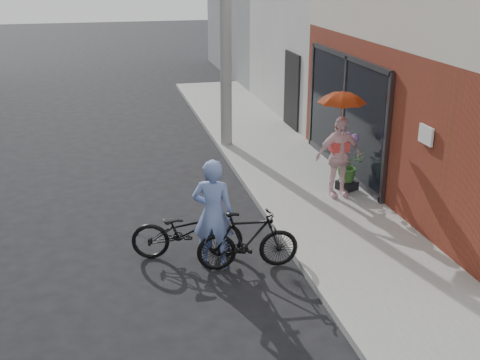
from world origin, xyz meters
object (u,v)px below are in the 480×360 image
object	(u,v)px
officer	(213,214)
bike_left	(187,231)
kimono_woman	(339,157)
utility_pole	(225,4)
bike_right	(248,240)
planter	(347,185)

from	to	relation	value
officer	bike_left	distance (m)	0.65
officer	kimono_woman	world-z (taller)	officer
utility_pole	bike_right	distance (m)	6.96
kimono_woman	planter	world-z (taller)	kimono_woman
utility_pole	bike_right	bearing A→B (deg)	-99.01
utility_pole	kimono_woman	xyz separation A→B (m)	(1.37, -3.93, -2.59)
utility_pole	bike_left	size ratio (longest dim) A/B	4.00
bike_left	kimono_woman	world-z (taller)	kimono_woman
bike_left	planter	distance (m)	4.04
planter	kimono_woman	bearing A→B (deg)	-141.16
kimono_woman	bike_left	bearing A→B (deg)	-156.06
utility_pole	bike_left	bearing A→B (deg)	-107.99
planter	utility_pole	bearing A→B (deg)	114.81
kimono_woman	planter	distance (m)	0.82
officer	bike_right	distance (m)	0.66
bike_left	bike_right	distance (m)	1.02
bike_right	planter	size ratio (longest dim) A/B	4.61
utility_pole	kimono_woman	size ratio (longest dim) A/B	4.41
utility_pole	bike_right	world-z (taller)	utility_pole
officer	bike_left	world-z (taller)	officer
utility_pole	officer	xyz separation A→B (m)	(-1.47, -6.00, -2.63)
officer	bike_left	size ratio (longest dim) A/B	0.99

